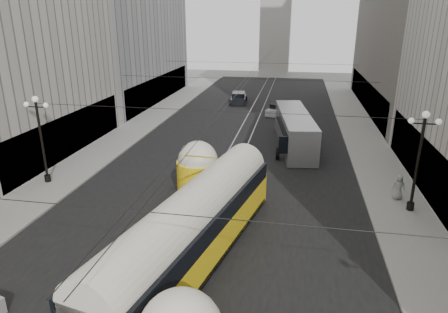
% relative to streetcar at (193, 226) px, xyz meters
% --- Properties ---
extents(road, '(20.00, 85.00, 0.02)m').
position_rel_streetcar_xyz_m(road, '(-0.50, 22.14, -1.95)').
color(road, black).
rests_on(road, ground).
extents(sidewalk_left, '(4.00, 72.00, 0.15)m').
position_rel_streetcar_xyz_m(sidewalk_left, '(-12.50, 25.64, -1.87)').
color(sidewalk_left, gray).
rests_on(sidewalk_left, ground).
extents(sidewalk_right, '(4.00, 72.00, 0.15)m').
position_rel_streetcar_xyz_m(sidewalk_right, '(11.50, 25.64, -1.87)').
color(sidewalk_right, gray).
rests_on(sidewalk_right, ground).
extents(rail_left, '(0.12, 85.00, 0.04)m').
position_rel_streetcar_xyz_m(rail_left, '(-1.25, 22.14, -1.95)').
color(rail_left, gray).
rests_on(rail_left, ground).
extents(rail_right, '(0.12, 85.00, 0.04)m').
position_rel_streetcar_xyz_m(rail_right, '(0.25, 22.14, -1.95)').
color(rail_right, gray).
rests_on(rail_right, ground).
extents(lamppost_left_mid, '(1.86, 0.44, 6.37)m').
position_rel_streetcar_xyz_m(lamppost_left_mid, '(-13.10, 7.64, 1.80)').
color(lamppost_left_mid, black).
rests_on(lamppost_left_mid, sidewalk_left).
extents(lamppost_right_mid, '(1.86, 0.44, 6.37)m').
position_rel_streetcar_xyz_m(lamppost_right_mid, '(12.10, 7.64, 1.80)').
color(lamppost_right_mid, black).
rests_on(lamppost_right_mid, sidewalk_right).
extents(catenary, '(25.00, 72.00, 0.23)m').
position_rel_streetcar_xyz_m(catenary, '(-0.38, 21.13, 3.93)').
color(catenary, black).
rests_on(catenary, ground).
extents(streetcar, '(6.08, 17.86, 3.99)m').
position_rel_streetcar_xyz_m(streetcar, '(0.00, 0.00, 0.00)').
color(streetcar, yellow).
rests_on(streetcar, ground).
extents(city_bus, '(4.29, 12.63, 3.14)m').
position_rel_streetcar_xyz_m(city_bus, '(4.61, 20.19, -0.23)').
color(city_bus, '#97989B').
rests_on(city_bus, ground).
extents(sedan_white_far, '(3.41, 4.89, 1.43)m').
position_rel_streetcar_xyz_m(sedan_white_far, '(2.62, 32.82, -1.30)').
color(sedan_white_far, silver).
rests_on(sedan_white_far, ground).
extents(sedan_dark_far, '(2.44, 5.01, 1.53)m').
position_rel_streetcar_xyz_m(sedan_dark_far, '(-3.50, 38.84, -1.25)').
color(sedan_dark_far, black).
rests_on(sedan_dark_far, ground).
extents(pedestrian_sidewalk_right, '(0.86, 0.56, 1.70)m').
position_rel_streetcar_xyz_m(pedestrian_sidewalk_right, '(11.65, 9.17, -0.95)').
color(pedestrian_sidewalk_right, gray).
rests_on(pedestrian_sidewalk_right, sidewalk_right).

